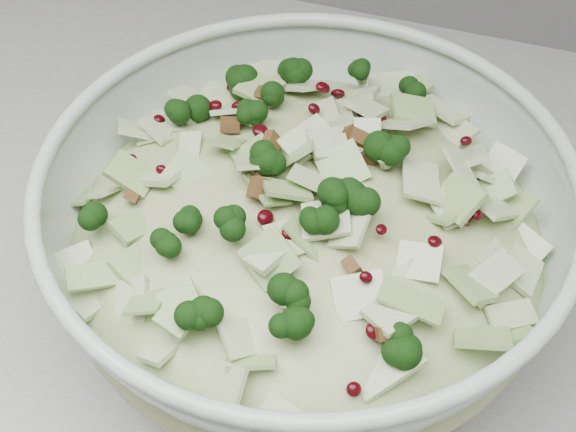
% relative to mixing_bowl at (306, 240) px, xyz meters
% --- Properties ---
extents(mixing_bowl, '(0.44, 0.44, 0.14)m').
position_rel_mixing_bowl_xyz_m(mixing_bowl, '(0.00, 0.00, 0.00)').
color(mixing_bowl, '#B8CABA').
rests_on(mixing_bowl, counter).
extents(salad, '(0.39, 0.39, 0.14)m').
position_rel_mixing_bowl_xyz_m(salad, '(-0.00, -0.00, 0.02)').
color(salad, '#A7B37A').
rests_on(salad, mixing_bowl).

